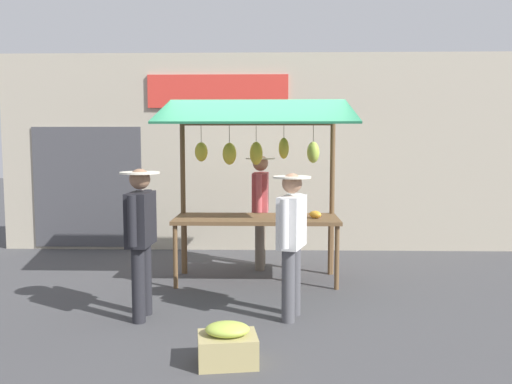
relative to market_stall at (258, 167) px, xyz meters
name	(u,v)px	position (x,y,z in m)	size (l,w,h in m)	color
ground_plane	(257,281)	(0.02, 0.04, -1.56)	(40.00, 40.00, 0.00)	#424244
street_backdrop	(256,153)	(0.08, -2.16, 0.14)	(9.00, 0.30, 3.40)	#B2A893
market_stall	(258,167)	(0.00, 0.00, 0.00)	(2.50, 1.46, 2.50)	brown
vendor_with_sunhat	(260,201)	(-0.02, -0.71, -0.55)	(0.44, 0.72, 1.69)	#726656
shopper_with_shopping_bag	(141,231)	(1.21, 1.61, -0.61)	(0.42, 0.69, 1.62)	#232328
shopper_in_striped_shirt	(292,234)	(-0.40, 1.56, -0.64)	(0.41, 0.65, 1.57)	#4C4C51
produce_crate_near	(228,345)	(0.20, 2.77, -1.39)	(0.55, 0.45, 0.36)	tan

